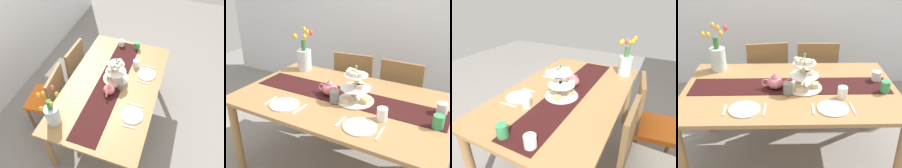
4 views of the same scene
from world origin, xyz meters
The scene contains 18 objects.
room_wall_rear centered at (0.00, 1.62, 1.30)m, with size 6.00×0.08×2.60m, color silver.
dining_table centered at (0.00, 0.00, 0.65)m, with size 1.76×1.05×0.74m.
chair_left centered at (-0.24, 0.75, 0.50)m, with size 0.47×0.47×0.91m.
chair_right centered at (0.30, 0.75, 0.50)m, with size 0.43×0.43×0.91m.
table_runner centered at (0.00, 0.03, 0.74)m, with size 1.65×0.30×0.00m, color black.
tiered_cake_stand centered at (0.11, 0.00, 0.85)m, with size 0.30×0.30×0.30m.
teapot centered at (-0.13, 0.00, 0.80)m, with size 0.24×0.13×0.14m.
tulip_vase centered at (-0.67, 0.39, 0.88)m, with size 0.24×0.17×0.44m.
cream_jug centered at (0.75, 0.13, 0.78)m, with size 0.08×0.08×0.09m, color white.
dinner_plate_left centered at (-0.34, -0.33, 0.75)m, with size 0.23×0.23×0.01m, color white.
fork_left centered at (-0.49, -0.33, 0.74)m, with size 0.02×0.15×0.01m, color silver.
knife_left centered at (-0.20, -0.33, 0.74)m, with size 0.01×0.17×0.01m, color silver.
dinner_plate_right centered at (0.30, -0.33, 0.75)m, with size 0.23×0.23×0.01m, color white.
fork_right centered at (0.16, -0.33, 0.74)m, with size 0.02×0.15×0.01m, color silver.
knife_right centered at (0.45, -0.33, 0.74)m, with size 0.01×0.17×0.01m, color silver.
mug_grey centered at (-0.02, -0.10, 0.79)m, with size 0.08×0.08×0.10m, color slate.
mug_white_text centered at (0.40, -0.17, 0.79)m, with size 0.08×0.08×0.10m, color white.
mug_orange centered at (0.76, -0.08, 0.79)m, with size 0.08×0.08×0.10m, color #389356.
Camera 2 is at (0.91, -1.70, 1.72)m, focal length 42.14 mm.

